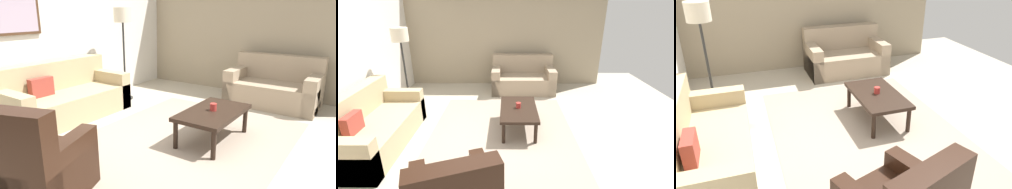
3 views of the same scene
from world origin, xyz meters
TOP-DOWN VIEW (x-y plane):
  - ground_plane at (0.00, 0.00)m, footprint 8.00×8.00m
  - rear_partition at (0.00, 2.60)m, footprint 6.00×0.12m
  - stone_feature_panel at (3.00, 0.00)m, footprint 0.12×5.20m
  - area_rug at (0.00, 0.00)m, footprint 3.41×2.49m
  - couch_main at (-0.18, 2.09)m, footprint 1.98×0.91m
  - couch_loveseat at (2.44, -0.49)m, footprint 0.92×1.55m
  - armchair_leather at (-1.76, 0.42)m, footprint 1.02×1.02m
  - coffee_table at (0.36, -0.29)m, footprint 1.10×0.64m
  - cup at (0.37, -0.29)m, footprint 0.09×0.09m
  - lamp_standing at (1.15, 1.97)m, footprint 0.32×0.32m
  - framed_artwork at (-0.60, 2.51)m, footprint 0.87×0.04m

SIDE VIEW (x-z plane):
  - ground_plane at x=0.00m, z-range 0.00..0.00m
  - area_rug at x=0.00m, z-range 0.00..0.01m
  - couch_loveseat at x=2.44m, z-range -0.14..0.74m
  - couch_main at x=-0.18m, z-range -0.14..0.74m
  - armchair_leather at x=-1.76m, z-range -0.17..0.78m
  - coffee_table at x=0.36m, z-range 0.15..0.56m
  - cup at x=0.37m, z-range 0.41..0.50m
  - rear_partition at x=0.00m, z-range 0.00..2.80m
  - stone_feature_panel at x=3.00m, z-range 0.00..2.80m
  - lamp_standing at x=1.15m, z-range 0.55..2.26m
  - framed_artwork at x=-0.60m, z-range 1.31..1.95m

